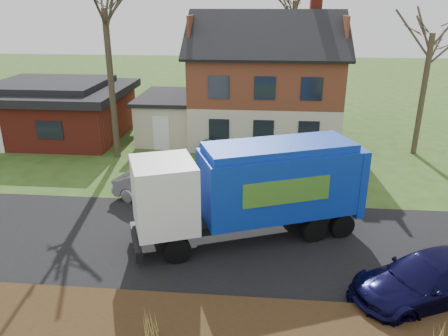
{
  "coord_description": "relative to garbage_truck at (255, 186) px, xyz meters",
  "views": [
    {
      "loc": [
        1.99,
        -14.38,
        8.57
      ],
      "look_at": [
        0.41,
        2.5,
        2.08
      ],
      "focal_mm": 35.0,
      "sensor_mm": 36.0,
      "label": 1
    }
  ],
  "objects": [
    {
      "name": "silver_sedan",
      "position": [
        -4.38,
        2.7,
        -1.45
      ],
      "size": [
        4.44,
        2.75,
        1.38
      ],
      "primitive_type": "imported",
      "rotation": [
        0.0,
        0.0,
        1.24
      ],
      "color": "#9B9EA2",
      "rests_on": "ground"
    },
    {
      "name": "main_house",
      "position": [
        -0.26,
        13.3,
        1.89
      ],
      "size": [
        12.95,
        8.95,
        9.26
      ],
      "color": "beige",
      "rests_on": "ground"
    },
    {
      "name": "grass_clump_mid",
      "position": [
        -2.56,
        -6.02,
        -1.38
      ],
      "size": [
        0.33,
        0.27,
        0.92
      ],
      "color": "tan",
      "rests_on": "mulch_verge"
    },
    {
      "name": "garbage_truck",
      "position": [
        0.0,
        0.0,
        0.0
      ],
      "size": [
        8.92,
        5.33,
        3.72
      ],
      "rotation": [
        0.0,
        0.0,
        0.37
      ],
      "color": "black",
      "rests_on": "ground"
    },
    {
      "name": "navy_wagon",
      "position": [
        5.37,
        -3.39,
        -1.41
      ],
      "size": [
        5.43,
        3.93,
        1.46
      ],
      "primitive_type": "imported",
      "rotation": [
        0.0,
        0.0,
        -1.15
      ],
      "color": "black",
      "rests_on": "ground"
    },
    {
      "name": "ground",
      "position": [
        -1.75,
        -0.61,
        -2.14
      ],
      "size": [
        120.0,
        120.0,
        0.0
      ],
      "primitive_type": "plane",
      "color": "#304A18",
      "rests_on": "ground"
    },
    {
      "name": "road",
      "position": [
        -1.75,
        -0.61,
        -2.13
      ],
      "size": [
        80.0,
        7.0,
        0.02
      ],
      "primitive_type": "cube",
      "color": "black",
      "rests_on": "ground"
    },
    {
      "name": "tree_front_east",
      "position": [
        9.31,
        10.87,
        5.93
      ],
      "size": [
        3.57,
        3.57,
        9.93
      ],
      "color": "#443929",
      "rests_on": "ground"
    },
    {
      "name": "ranch_house",
      "position": [
        -13.75,
        12.39,
        -0.33
      ],
      "size": [
        9.8,
        8.2,
        3.7
      ],
      "color": "maroon",
      "rests_on": "ground"
    }
  ]
}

